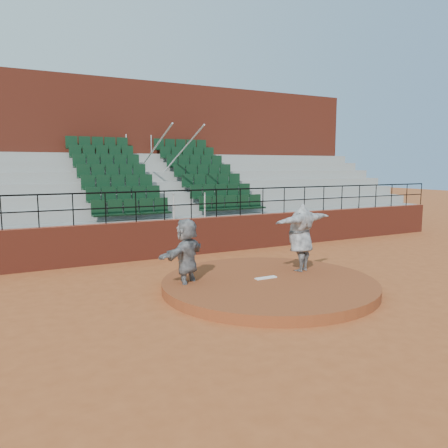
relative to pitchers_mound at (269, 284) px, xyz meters
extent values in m
plane|color=#A65025|center=(0.00, 0.00, -0.12)|extent=(90.00, 90.00, 0.00)
cylinder|color=brown|center=(0.00, 0.00, 0.00)|extent=(5.50, 5.50, 0.25)
cube|color=white|center=(0.00, 0.15, 0.14)|extent=(0.60, 0.15, 0.03)
cube|color=maroon|center=(0.00, 5.00, 0.53)|extent=(24.00, 0.30, 1.30)
cylinder|color=black|center=(0.00, 5.00, 2.17)|extent=(24.00, 0.05, 0.05)
cylinder|color=black|center=(0.00, 5.00, 1.68)|extent=(24.00, 0.04, 0.04)
cylinder|color=black|center=(-6.00, 5.00, 1.67)|extent=(0.04, 0.04, 1.00)
cylinder|color=black|center=(-5.00, 5.00, 1.67)|extent=(0.04, 0.04, 1.00)
cylinder|color=black|center=(-4.00, 5.00, 1.67)|extent=(0.04, 0.04, 1.00)
cylinder|color=black|center=(-3.00, 5.00, 1.67)|extent=(0.04, 0.04, 1.00)
cylinder|color=black|center=(-2.00, 5.00, 1.67)|extent=(0.04, 0.04, 1.00)
cylinder|color=black|center=(-1.00, 5.00, 1.67)|extent=(0.04, 0.04, 1.00)
cylinder|color=black|center=(0.00, 5.00, 1.67)|extent=(0.04, 0.04, 1.00)
cylinder|color=black|center=(1.00, 5.00, 1.67)|extent=(0.04, 0.04, 1.00)
cylinder|color=black|center=(2.00, 5.00, 1.67)|extent=(0.04, 0.04, 1.00)
cylinder|color=black|center=(3.00, 5.00, 1.67)|extent=(0.04, 0.04, 1.00)
cylinder|color=black|center=(4.00, 5.00, 1.67)|extent=(0.04, 0.04, 1.00)
cylinder|color=black|center=(5.00, 5.00, 1.67)|extent=(0.04, 0.04, 1.00)
cylinder|color=black|center=(6.00, 5.00, 1.67)|extent=(0.04, 0.04, 1.00)
cylinder|color=black|center=(7.00, 5.00, 1.67)|extent=(0.04, 0.04, 1.00)
cylinder|color=black|center=(8.00, 5.00, 1.67)|extent=(0.04, 0.04, 1.00)
cylinder|color=black|center=(9.00, 5.00, 1.67)|extent=(0.04, 0.04, 1.00)
cylinder|color=black|center=(10.00, 5.00, 1.67)|extent=(0.04, 0.04, 1.00)
cylinder|color=black|center=(11.00, 5.00, 1.67)|extent=(0.04, 0.04, 1.00)
cylinder|color=black|center=(12.00, 5.00, 1.67)|extent=(0.04, 0.04, 1.00)
cube|color=gray|center=(0.00, 5.58, 0.53)|extent=(24.00, 0.85, 1.30)
cube|color=black|center=(-1.98, 5.59, 1.54)|extent=(2.75, 0.48, 0.72)
cube|color=black|center=(1.98, 5.59, 1.54)|extent=(2.75, 0.48, 0.72)
cube|color=gray|center=(0.00, 6.43, 0.73)|extent=(24.00, 0.85, 1.70)
cube|color=black|center=(-1.98, 6.44, 1.94)|extent=(2.75, 0.48, 0.72)
cube|color=black|center=(1.98, 6.44, 1.94)|extent=(2.75, 0.48, 0.72)
cube|color=gray|center=(0.00, 7.28, 0.93)|extent=(24.00, 0.85, 2.10)
cube|color=black|center=(-1.98, 7.29, 2.33)|extent=(2.75, 0.48, 0.72)
cube|color=black|center=(1.98, 7.29, 2.33)|extent=(2.75, 0.48, 0.72)
cube|color=gray|center=(0.00, 8.12, 1.12)|extent=(24.00, 0.85, 2.50)
cube|color=black|center=(-1.98, 8.13, 2.73)|extent=(2.75, 0.48, 0.72)
cube|color=black|center=(1.98, 8.13, 2.73)|extent=(2.75, 0.48, 0.72)
cube|color=gray|center=(0.00, 8.97, 1.33)|extent=(24.00, 0.85, 2.90)
cube|color=black|center=(-1.98, 8.98, 3.14)|extent=(2.75, 0.48, 0.72)
cube|color=black|center=(1.98, 8.98, 3.14)|extent=(2.75, 0.48, 0.72)
cube|color=gray|center=(0.00, 9.82, 1.52)|extent=(24.00, 0.85, 3.30)
cube|color=black|center=(-1.98, 9.83, 3.53)|extent=(2.75, 0.48, 0.72)
cube|color=black|center=(1.98, 9.83, 3.53)|extent=(2.75, 0.48, 0.72)
cube|color=gray|center=(0.00, 10.68, 1.73)|extent=(24.00, 0.85, 3.70)
cube|color=black|center=(-1.98, 10.69, 3.94)|extent=(2.75, 0.48, 0.72)
cube|color=black|center=(1.98, 10.69, 3.94)|extent=(2.75, 0.48, 0.72)
cylinder|color=silver|center=(-0.60, 8.12, 3.28)|extent=(0.06, 5.97, 2.46)
cylinder|color=silver|center=(0.60, 8.12, 3.28)|extent=(0.06, 5.97, 2.46)
cube|color=maroon|center=(0.00, 12.60, 3.43)|extent=(24.00, 3.00, 7.10)
imported|color=black|center=(1.30, 0.40, 1.07)|extent=(2.40, 1.26, 1.88)
imported|color=black|center=(-1.98, 0.75, 0.81)|extent=(1.74, 1.44, 1.87)
camera|label=1|loc=(-6.10, -9.15, 3.04)|focal=35.00mm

